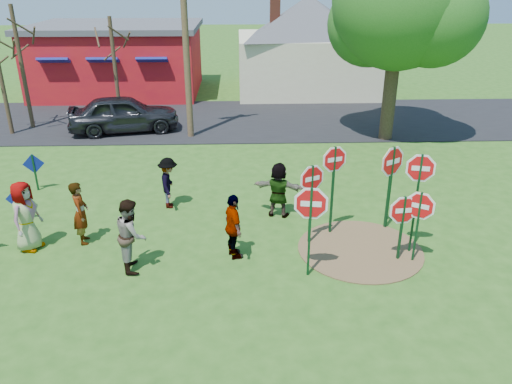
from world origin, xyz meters
TOP-DOWN VIEW (x-y plane):
  - ground at (0.00, 0.00)m, footprint 120.00×120.00m
  - road at (0.00, 11.50)m, footprint 120.00×7.50m
  - dirt_patch at (4.50, -1.00)m, footprint 3.20×3.20m
  - red_building at (-5.50, 17.99)m, footprint 9.40×7.69m
  - cream_house at (5.50, 18.00)m, footprint 9.40×9.40m
  - stop_sign_a at (3.00, -2.09)m, footprint 1.04×0.17m
  - stop_sign_b at (3.88, -0.05)m, footprint 0.89×0.33m
  - stop_sign_c at (5.73, -1.13)m, footprint 0.93×0.23m
  - stop_sign_d at (5.48, 0.19)m, footprint 0.95×0.62m
  - stop_sign_e at (5.33, -1.49)m, footprint 0.97×0.12m
  - stop_sign_f at (5.68, -1.57)m, footprint 0.81×0.51m
  - stop_sign_g at (3.23, -0.58)m, footprint 0.86×0.43m
  - blue_diamond_c at (-4.93, 0.99)m, footprint 0.58×0.05m
  - blue_diamond_d at (-5.21, 3.22)m, footprint 0.66×0.14m
  - person_a at (-4.00, -0.61)m, footprint 0.81×1.03m
  - person_b at (-2.72, -0.31)m, footprint 0.54×0.70m
  - person_c at (-1.15, -1.63)m, footprint 0.83×0.99m
  - person_d at (-0.71, 1.79)m, footprint 0.64×1.05m
  - person_e at (1.25, -1.22)m, footprint 0.70×1.07m
  - person_f at (2.54, 1.06)m, footprint 1.60×0.88m
  - suv at (-3.65, 9.68)m, footprint 5.02×2.81m
  - utility_pole at (-0.67, 8.86)m, footprint 2.00×0.84m
  - leafy_tree at (7.82, 8.25)m, footprint 5.73×5.23m
  - bare_tree_west at (-8.05, 10.48)m, footprint 1.80×1.80m
  - bare_tree_east at (-4.42, 12.17)m, footprint 1.80×1.80m

SIDE VIEW (x-z plane):
  - ground at x=0.00m, z-range 0.00..0.00m
  - dirt_patch at x=4.50m, z-range 0.00..0.03m
  - road at x=0.00m, z-range 0.00..0.04m
  - blue_diamond_c at x=-4.93m, z-range 0.10..1.08m
  - blue_diamond_d at x=-5.21m, z-range 0.14..1.40m
  - person_d at x=-0.71m, z-range 0.00..1.57m
  - person_f at x=2.54m, z-range 0.00..1.65m
  - suv at x=-3.65m, z-range 0.04..1.65m
  - person_e at x=1.25m, z-range 0.00..1.70m
  - person_b at x=-2.72m, z-range 0.00..1.71m
  - person_c at x=-1.15m, z-range 0.00..1.80m
  - person_a at x=-4.00m, z-range 0.00..1.86m
  - stop_sign_e at x=5.33m, z-range 0.31..2.16m
  - stop_sign_f at x=5.68m, z-range 0.39..2.38m
  - stop_sign_g at x=3.23m, z-range 0.46..2.77m
  - stop_sign_a at x=3.00m, z-range 0.45..2.84m
  - stop_sign_d at x=5.48m, z-range 0.53..3.06m
  - stop_sign_b at x=3.88m, z-range 0.60..3.21m
  - stop_sign_c at x=5.73m, z-range 0.58..3.35m
  - red_building at x=-5.50m, z-range 0.02..3.92m
  - cream_house at x=5.50m, z-range -0.33..6.17m
  - bare_tree_east at x=-4.42m, z-range 0.70..5.44m
  - bare_tree_west at x=-8.05m, z-range 0.79..6.15m
  - utility_pole at x=-0.67m, z-range 0.23..8.80m
  - leafy_tree at x=7.82m, z-range 1.17..9.32m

